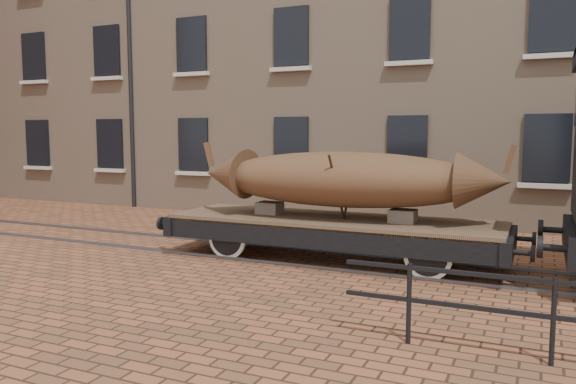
% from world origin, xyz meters
% --- Properties ---
extents(ground, '(90.00, 90.00, 0.00)m').
position_xyz_m(ground, '(0.00, 0.00, 0.00)').
color(ground, brown).
extents(rail_track, '(30.00, 1.52, 0.06)m').
position_xyz_m(rail_track, '(0.00, 0.00, 0.03)').
color(rail_track, '#59595E').
rests_on(rail_track, ground).
extents(flatcar_wagon, '(7.48, 2.03, 1.13)m').
position_xyz_m(flatcar_wagon, '(0.63, 0.00, 0.70)').
color(flatcar_wagon, brown).
rests_on(flatcar_wagon, ground).
extents(iron_boat, '(6.26, 1.99, 1.51)m').
position_xyz_m(iron_boat, '(0.87, 0.00, 1.67)').
color(iron_boat, brown).
rests_on(iron_boat, flatcar_wagon).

